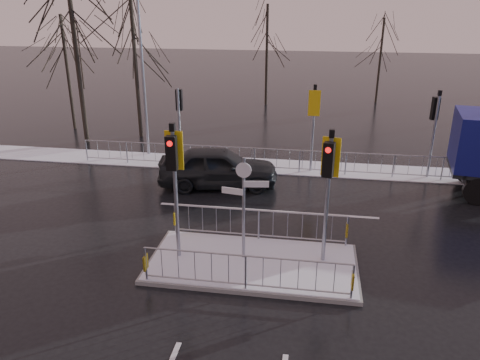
# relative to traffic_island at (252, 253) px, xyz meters

# --- Properties ---
(ground) EXTENTS (120.00, 120.00, 0.00)m
(ground) POSITION_rel_traffic_island_xyz_m (0.01, -0.01, -0.39)
(ground) COLOR black
(ground) RESTS_ON ground
(snow_verge) EXTENTS (30.00, 2.00, 0.04)m
(snow_verge) POSITION_rel_traffic_island_xyz_m (0.01, 8.59, -0.37)
(snow_verge) COLOR white
(snow_verge) RESTS_ON ground
(lane_markings) EXTENTS (8.00, 11.38, 0.01)m
(lane_markings) POSITION_rel_traffic_island_xyz_m (0.01, -0.34, -0.39)
(lane_markings) COLOR silver
(lane_markings) RESTS_ON ground
(traffic_island) EXTENTS (6.00, 3.04, 4.15)m
(traffic_island) POSITION_rel_traffic_island_xyz_m (0.00, 0.00, 0.00)
(traffic_island) COLOR slate
(traffic_island) RESTS_ON ground
(far_kerb_fixtures) EXTENTS (18.00, 0.65, 3.83)m
(far_kerb_fixtures) POSITION_rel_traffic_island_xyz_m (0.31, 8.08, 0.63)
(far_kerb_fixtures) COLOR #8F949C
(far_kerb_fixtures) RESTS_ON ground
(car_far_lane) EXTENTS (5.06, 2.68, 1.64)m
(car_far_lane) POSITION_rel_traffic_island_xyz_m (-2.21, 5.89, 0.43)
(car_far_lane) COLOR black
(car_far_lane) RESTS_ON ground
(tree_near_a) EXTENTS (4.75, 4.75, 8.97)m
(tree_near_a) POSITION_rel_traffic_island_xyz_m (-10.49, 10.99, 5.72)
(tree_near_a) COLOR black
(tree_near_a) RESTS_ON ground
(tree_near_b) EXTENTS (4.00, 4.00, 7.55)m
(tree_near_b) POSITION_rel_traffic_island_xyz_m (-7.99, 12.49, 4.76)
(tree_near_b) COLOR black
(tree_near_b) RESTS_ON ground
(tree_near_c) EXTENTS (3.50, 3.50, 6.61)m
(tree_near_c) POSITION_rel_traffic_island_xyz_m (-12.49, 13.49, 4.11)
(tree_near_c) COLOR black
(tree_near_c) RESTS_ON ground
(tree_far_a) EXTENTS (3.75, 3.75, 7.08)m
(tree_far_a) POSITION_rel_traffic_island_xyz_m (-1.99, 21.99, 4.43)
(tree_far_a) COLOR black
(tree_far_a) RESTS_ON ground
(tree_far_b) EXTENTS (3.25, 3.25, 6.14)m
(tree_far_b) POSITION_rel_traffic_island_xyz_m (6.01, 23.99, 3.79)
(tree_far_b) COLOR black
(tree_far_b) RESTS_ON ground
(street_lamp_left) EXTENTS (1.25, 0.18, 8.20)m
(street_lamp_left) POSITION_rel_traffic_island_xyz_m (-6.42, 9.49, 4.10)
(street_lamp_left) COLOR #8F949C
(street_lamp_left) RESTS_ON ground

